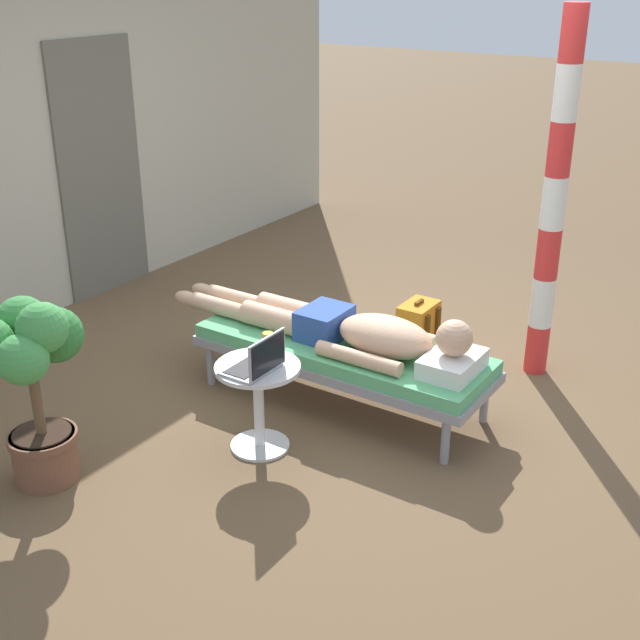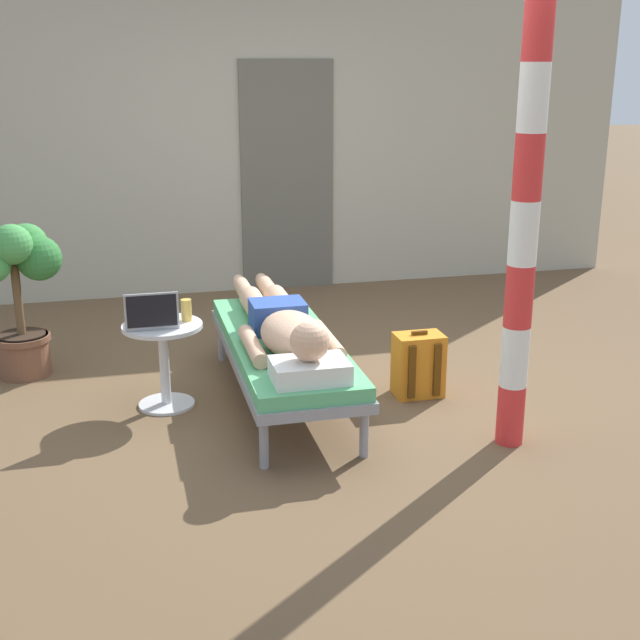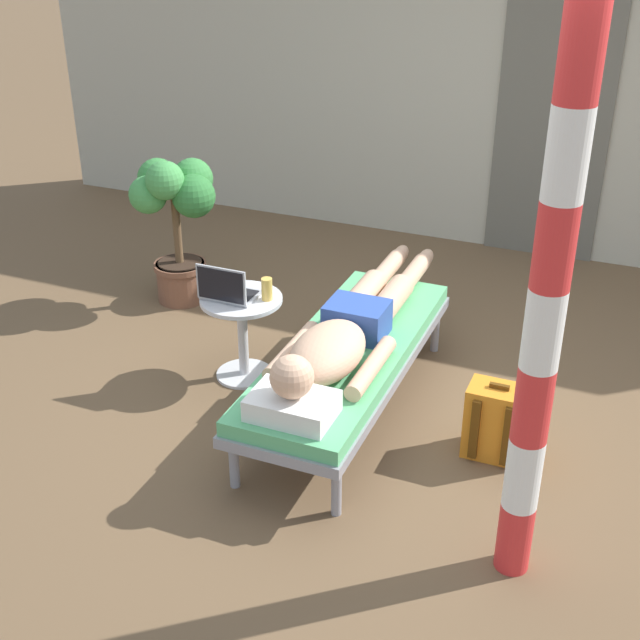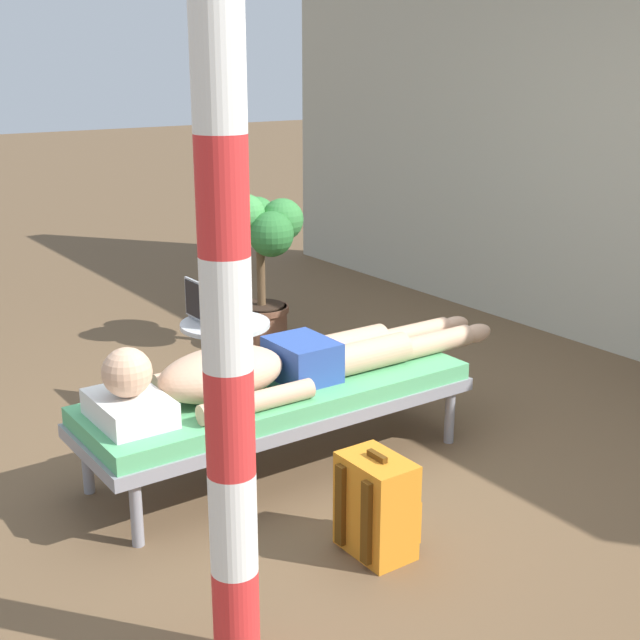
% 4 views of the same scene
% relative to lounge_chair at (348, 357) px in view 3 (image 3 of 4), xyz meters
% --- Properties ---
extents(ground_plane, '(40.00, 40.00, 0.00)m').
position_rel_lounge_chair_xyz_m(ground_plane, '(0.20, 0.16, -0.35)').
color(ground_plane, brown).
extents(house_wall_back, '(7.60, 0.20, 2.70)m').
position_rel_lounge_chair_xyz_m(house_wall_back, '(-0.00, 2.80, 1.00)').
color(house_wall_back, '#B2AD99').
rests_on(house_wall_back, ground).
extents(house_door_panel, '(0.84, 0.03, 2.04)m').
position_rel_lounge_chair_xyz_m(house_door_panel, '(0.59, 2.69, 0.67)').
color(house_door_panel, '#625F54').
rests_on(house_door_panel, ground).
extents(lounge_chair, '(0.64, 1.89, 0.42)m').
position_rel_lounge_chair_xyz_m(lounge_chair, '(0.00, 0.00, 0.00)').
color(lounge_chair, gray).
rests_on(lounge_chair, ground).
extents(person_reclining, '(0.53, 2.17, 0.32)m').
position_rel_lounge_chair_xyz_m(person_reclining, '(0.00, -0.06, 0.17)').
color(person_reclining, white).
rests_on(person_reclining, lounge_chair).
extents(side_table, '(0.48, 0.48, 0.52)m').
position_rel_lounge_chair_xyz_m(side_table, '(-0.71, 0.11, 0.01)').
color(side_table, silver).
rests_on(side_table, ground).
extents(laptop, '(0.31, 0.24, 0.23)m').
position_rel_lounge_chair_xyz_m(laptop, '(-0.77, 0.06, 0.24)').
color(laptop, '#A5A8AD').
rests_on(laptop, side_table).
extents(drink_glass, '(0.06, 0.06, 0.13)m').
position_rel_lounge_chair_xyz_m(drink_glass, '(-0.56, 0.15, 0.24)').
color(drink_glass, gold).
rests_on(drink_glass, side_table).
extents(backpack, '(0.30, 0.26, 0.42)m').
position_rel_lounge_chair_xyz_m(backpack, '(0.85, -0.09, -0.15)').
color(backpack, orange).
rests_on(backpack, ground).
extents(potted_plant, '(0.62, 0.51, 1.05)m').
position_rel_lounge_chair_xyz_m(potted_plant, '(-1.59, 0.87, 0.31)').
color(potted_plant, brown).
rests_on(potted_plant, ground).
extents(porch_post, '(0.15, 0.15, 2.36)m').
position_rel_lounge_chair_xyz_m(porch_post, '(1.10, -0.87, 0.83)').
color(porch_post, red).
rests_on(porch_post, ground).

